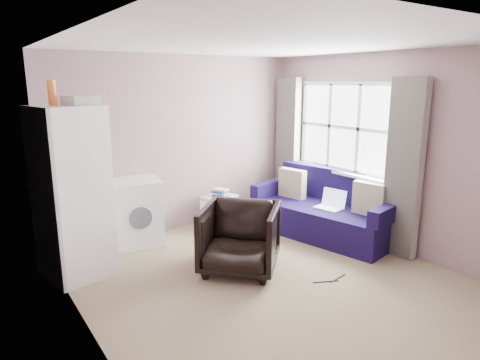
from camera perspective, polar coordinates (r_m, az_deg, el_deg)
The scene contains 8 objects.
room at distance 4.48m, azimuth 3.95°, elevation 1.68°, with size 3.84×4.24×2.54m.
armchair at distance 4.90m, azimuth -0.02°, elevation -7.32°, with size 0.83×0.78×0.86m, color black.
fridge at distance 4.97m, azimuth -21.47°, elevation -1.53°, with size 0.78×0.77×2.15m.
washing_machine at distance 5.86m, azimuth -13.65°, elevation -3.95°, with size 0.72×0.72×0.87m.
side_table at distance 6.37m, azimuth -2.63°, elevation -3.90°, with size 0.57×0.57×0.59m.
sofa at distance 6.18m, azimuth 11.58°, elevation -4.20°, with size 1.31×2.16×0.90m.
window_dressing at distance 6.19m, azimuth 12.89°, elevation 3.18°, with size 0.17×2.62×2.18m.
floor_cables at distance 4.92m, azimuth 12.17°, elevation -12.88°, with size 0.46×0.14×0.01m.
Camera 1 is at (-2.70, -3.44, 2.14)m, focal length 32.00 mm.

